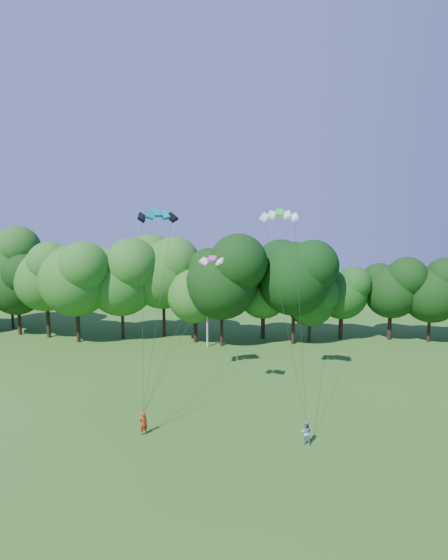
{
  "coord_description": "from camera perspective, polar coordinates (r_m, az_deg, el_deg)",
  "views": [
    {
      "loc": [
        1.78,
        -17.28,
        14.96
      ],
      "look_at": [
        -1.07,
        13.0,
        10.79
      ],
      "focal_mm": 28.0,
      "sensor_mm": 36.0,
      "label": 1
    }
  ],
  "objects": [
    {
      "name": "tree_back_west",
      "position": [
        66.38,
        -26.31,
        2.48
      ],
      "size": [
        10.72,
        10.72,
        15.6
      ],
      "color": "black",
      "rests_on": "ground"
    },
    {
      "name": "kite_green",
      "position": [
        36.21,
        7.25,
        8.72
      ],
      "size": [
        3.16,
        1.64,
        0.67
      ],
      "rotation": [
        0.0,
        0.0,
        -0.1
      ],
      "color": "#22E42F",
      "rests_on": "ground"
    },
    {
      "name": "kite_flyer_right",
      "position": [
        31.59,
        10.66,
        -18.97
      ],
      "size": [
        0.88,
        0.74,
        1.6
      ],
      "primitive_type": "imported",
      "rotation": [
        0.0,
        0.0,
        2.96
      ],
      "color": "#8999BE",
      "rests_on": "ground"
    },
    {
      "name": "kite_pink",
      "position": [
        33.88,
        -1.57,
        2.83
      ],
      "size": [
        1.93,
        1.11,
        0.4
      ],
      "rotation": [
        0.0,
        0.0,
        -0.13
      ],
      "color": "#D43B98",
      "rests_on": "ground"
    },
    {
      "name": "kite_teal",
      "position": [
        36.54,
        -8.78,
        8.67
      ],
      "size": [
        3.38,
        2.52,
        0.74
      ],
      "rotation": [
        0.0,
        0.0,
        0.43
      ],
      "color": "#04788F",
      "rests_on": "ground"
    },
    {
      "name": "utility_pole",
      "position": [
        51.61,
        -2.2,
        -3.86
      ],
      "size": [
        1.77,
        0.24,
        8.86
      ],
      "rotation": [
        0.0,
        0.0,
        0.09
      ],
      "color": "#B3B4AB",
      "rests_on": "ground"
    },
    {
      "name": "tree_back_center",
      "position": [
        52.76,
        9.18,
        1.07
      ],
      "size": [
        9.76,
        9.76,
        14.2
      ],
      "color": "#322413",
      "rests_on": "ground"
    },
    {
      "name": "kite_flyer_left",
      "position": [
        32.75,
        -10.48,
        -17.93
      ],
      "size": [
        0.71,
        0.66,
        1.63
      ],
      "primitive_type": "imported",
      "rotation": [
        0.0,
        0.0,
        3.77
      ],
      "color": "#AC2B16",
      "rests_on": "ground"
    }
  ]
}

